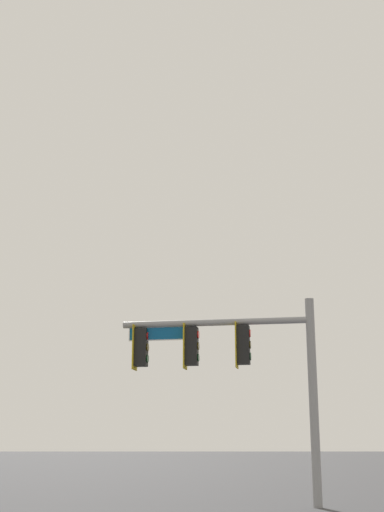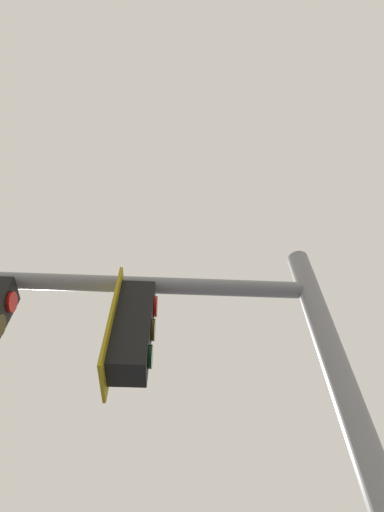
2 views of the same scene
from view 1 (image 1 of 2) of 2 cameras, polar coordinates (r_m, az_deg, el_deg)
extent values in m
cylinder|color=gray|center=(20.19, 9.69, -11.25)|extent=(0.25, 0.25, 5.63)
cylinder|color=gray|center=(20.65, 1.83, -5.34)|extent=(5.39, 1.15, 0.19)
cube|color=gold|center=(20.47, 3.59, -7.13)|extent=(0.12, 0.52, 1.30)
cube|color=black|center=(20.45, 4.12, -7.12)|extent=(0.41, 0.38, 1.10)
cylinder|color=black|center=(20.54, 4.09, -5.43)|extent=(0.04, 0.04, 0.12)
cylinder|color=red|center=(20.48, 4.67, -6.18)|extent=(0.07, 0.22, 0.22)
cylinder|color=#392D05|center=(20.43, 4.69, -7.10)|extent=(0.07, 0.22, 0.22)
cylinder|color=black|center=(20.39, 4.70, -8.02)|extent=(0.07, 0.22, 0.22)
cube|color=gold|center=(20.69, -0.56, -7.24)|extent=(0.12, 0.52, 1.30)
cube|color=black|center=(20.66, -0.04, -7.23)|extent=(0.41, 0.38, 1.10)
cylinder|color=black|center=(20.75, -0.04, -5.56)|extent=(0.04, 0.04, 0.12)
cylinder|color=red|center=(20.67, 0.51, -6.31)|extent=(0.07, 0.22, 0.22)
cylinder|color=#392D05|center=(20.62, 0.51, -7.22)|extent=(0.07, 0.22, 0.22)
cylinder|color=black|center=(20.58, 0.52, -8.13)|extent=(0.07, 0.22, 0.22)
cube|color=gold|center=(21.02, -4.60, -7.32)|extent=(0.12, 0.52, 1.30)
cube|color=black|center=(20.97, -4.10, -7.31)|extent=(0.41, 0.38, 1.10)
cylinder|color=black|center=(21.06, -4.07, -5.67)|extent=(0.04, 0.04, 0.12)
cylinder|color=red|center=(20.97, -3.55, -6.41)|extent=(0.07, 0.22, 0.22)
cylinder|color=#392D05|center=(20.92, -3.56, -7.30)|extent=(0.07, 0.22, 0.22)
cylinder|color=black|center=(20.88, -3.58, -8.20)|extent=(0.07, 0.22, 0.22)
cube|color=#0A4C7F|center=(20.89, -2.49, -6.21)|extent=(1.85, 0.37, 0.35)
cube|color=white|center=(20.89, -2.49, -6.21)|extent=(1.90, 0.37, 0.41)
camera|label=2|loc=(17.30, 4.75, -14.72)|focal=28.00mm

